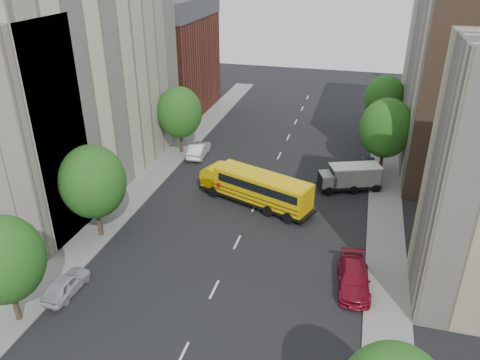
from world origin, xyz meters
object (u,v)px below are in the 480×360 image
at_px(safari_truck, 350,177).
at_px(parked_car_4, 366,166).
at_px(street_tree_5, 385,98).
at_px(school_bus, 254,186).
at_px(street_tree_0, 3,260).
at_px(street_tree_4, 386,128).
at_px(street_tree_2, 180,112).
at_px(parked_car_0, 66,284).
at_px(parked_car_3, 354,278).
at_px(street_tree_1, 93,182).
at_px(parked_car_1, 199,149).

xyz_separation_m(safari_truck, parked_car_4, (1.51, 4.49, -0.64)).
bearing_deg(street_tree_5, school_bus, -117.56).
distance_m(street_tree_0, street_tree_4, 35.61).
relative_size(street_tree_2, safari_truck, 1.23).
height_order(school_bus, parked_car_0, school_bus).
height_order(school_bus, safari_truck, school_bus).
bearing_deg(parked_car_3, parked_car_0, -168.66).
bearing_deg(street_tree_5, parked_car_3, -93.27).
relative_size(street_tree_0, street_tree_5, 0.99).
height_order(street_tree_0, street_tree_1, street_tree_1).
distance_m(street_tree_5, school_bus, 24.35).
height_order(school_bus, parked_car_3, school_bus).
height_order(street_tree_2, parked_car_0, street_tree_2).
bearing_deg(parked_car_0, parked_car_1, -90.97).
relative_size(street_tree_0, safari_truck, 1.18).
distance_m(street_tree_1, parked_car_4, 27.78).
bearing_deg(parked_car_3, safari_truck, 88.99).
relative_size(street_tree_5, parked_car_0, 1.85).
relative_size(street_tree_2, parked_car_4, 1.86).
height_order(street_tree_1, parked_car_0, street_tree_1).
relative_size(safari_truck, parked_car_0, 1.54).
xyz_separation_m(street_tree_2, safari_truck, (19.08, -4.34, -3.49)).
relative_size(school_bus, safari_truck, 1.83).
distance_m(street_tree_0, street_tree_1, 10.00).
height_order(street_tree_0, parked_car_3, street_tree_0).
relative_size(street_tree_0, school_bus, 0.65).
xyz_separation_m(street_tree_5, parked_car_3, (-1.78, -31.25, -3.94)).
bearing_deg(parked_car_0, parked_car_3, -162.41).
height_order(safari_truck, parked_car_1, safari_truck).
bearing_deg(parked_car_3, street_tree_2, 131.06).
bearing_deg(street_tree_5, street_tree_1, -126.25).
height_order(street_tree_1, parked_car_4, street_tree_1).
bearing_deg(school_bus, parked_car_0, -100.60).
bearing_deg(street_tree_1, street_tree_0, -90.00).
bearing_deg(street_tree_4, parked_car_4, 173.80).
xyz_separation_m(school_bus, parked_car_0, (-9.41, -15.46, -1.09)).
bearing_deg(parked_car_4, safari_truck, -105.05).
bearing_deg(street_tree_1, parked_car_3, -3.54).
bearing_deg(safari_truck, street_tree_4, 34.99).
bearing_deg(street_tree_4, street_tree_1, -140.71).
xyz_separation_m(street_tree_0, parked_car_3, (20.22, 8.75, -3.88)).
xyz_separation_m(street_tree_0, safari_truck, (19.08, 23.66, -3.30)).
bearing_deg(street_tree_5, parked_car_0, -119.18).
bearing_deg(street_tree_4, parked_car_0, -129.61).
bearing_deg(street_tree_2, street_tree_5, 28.61).
xyz_separation_m(street_tree_0, parked_car_4, (20.60, 28.15, -3.94)).
bearing_deg(parked_car_4, street_tree_5, 86.85).
distance_m(school_bus, safari_truck, 9.72).
xyz_separation_m(street_tree_5, school_bus, (-11.19, -21.43, -2.92)).
bearing_deg(parked_car_4, street_tree_2, -175.98).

